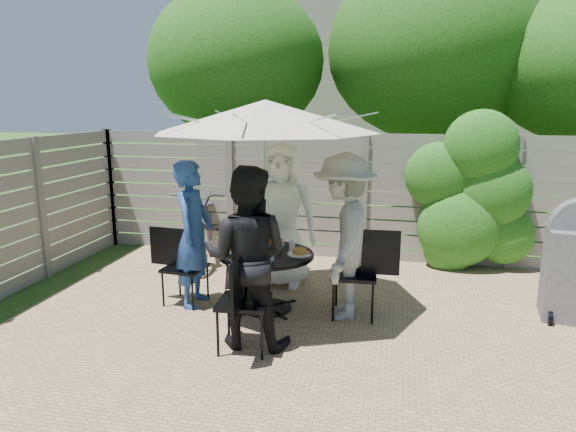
% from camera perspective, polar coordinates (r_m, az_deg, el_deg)
% --- Properties ---
extents(backyard_envelope, '(60.00, 60.00, 5.00)m').
position_cam_1_polar(backyard_envelope, '(14.57, 11.07, 13.66)').
color(backyard_envelope, '#285219').
rests_on(backyard_envelope, ground).
extents(patio_table, '(1.04, 1.04, 0.66)m').
position_cam_1_polar(patio_table, '(5.65, -2.35, -6.07)').
color(patio_table, black).
rests_on(patio_table, ground).
extents(umbrella, '(2.43, 2.43, 2.29)m').
position_cam_1_polar(umbrella, '(5.35, -2.52, 11.01)').
color(umbrella, silver).
rests_on(umbrella, ground).
extents(chair_back, '(0.41, 0.61, 0.84)m').
position_cam_1_polar(chair_back, '(6.61, -0.47, -5.16)').
color(chair_back, black).
rests_on(chair_back, ground).
extents(person_back, '(0.90, 0.60, 1.80)m').
position_cam_1_polar(person_back, '(6.31, -0.71, 0.06)').
color(person_back, white).
rests_on(person_back, ground).
extents(chair_left, '(0.66, 0.47, 0.88)m').
position_cam_1_polar(chair_left, '(5.99, -11.44, -7.18)').
color(chair_left, black).
rests_on(chair_left, ground).
extents(person_left, '(0.41, 0.61, 1.65)m').
position_cam_1_polar(person_left, '(5.78, -10.44, -2.06)').
color(person_left, '#21438F').
rests_on(person_left, ground).
extents(chair_front, '(0.50, 0.71, 0.96)m').
position_cam_1_polar(chair_front, '(4.84, -4.93, -11.58)').
color(chair_front, black).
rests_on(chair_front, ground).
extents(person_front, '(0.85, 0.68, 1.72)m').
position_cam_1_polar(person_front, '(4.76, -4.63, -4.65)').
color(person_front, black).
rests_on(person_front, ground).
extents(chair_right, '(0.71, 0.49, 0.97)m').
position_cam_1_polar(chair_right, '(5.58, 7.49, -8.25)').
color(chair_right, black).
rests_on(chair_right, ground).
extents(person_right, '(0.69, 1.16, 1.77)m').
position_cam_1_polar(person_right, '(5.41, 6.22, -2.32)').
color(person_right, '#989894').
rests_on(person_right, ground).
extents(plate_back, '(0.26, 0.26, 0.06)m').
position_cam_1_polar(plate_back, '(5.92, -1.60, -2.91)').
color(plate_back, white).
rests_on(plate_back, patio_table).
extents(plate_left, '(0.26, 0.26, 0.06)m').
position_cam_1_polar(plate_left, '(5.67, -5.93, -3.67)').
color(plate_left, white).
rests_on(plate_left, patio_table).
extents(plate_front, '(0.26, 0.26, 0.06)m').
position_cam_1_polar(plate_front, '(5.24, -3.25, -4.97)').
color(plate_front, white).
rests_on(plate_front, patio_table).
extents(plate_right, '(0.26, 0.26, 0.06)m').
position_cam_1_polar(plate_right, '(5.51, 1.28, -4.07)').
color(plate_right, white).
rests_on(plate_right, patio_table).
extents(glass_back, '(0.07, 0.07, 0.14)m').
position_cam_1_polar(glass_back, '(5.83, -2.82, -2.69)').
color(glass_back, silver).
rests_on(glass_back, patio_table).
extents(glass_left, '(0.07, 0.07, 0.14)m').
position_cam_1_polar(glass_left, '(5.53, -5.25, -3.57)').
color(glass_left, silver).
rests_on(glass_left, patio_table).
extents(glass_front, '(0.07, 0.07, 0.14)m').
position_cam_1_polar(glass_front, '(5.30, -1.90, -4.24)').
color(glass_front, silver).
rests_on(glass_front, patio_table).
extents(glass_right, '(0.07, 0.07, 0.14)m').
position_cam_1_polar(glass_right, '(5.61, 0.45, -3.27)').
color(glass_right, silver).
rests_on(glass_right, patio_table).
extents(syrup_jug, '(0.09, 0.09, 0.16)m').
position_cam_1_polar(syrup_jug, '(5.62, -2.86, -3.16)').
color(syrup_jug, '#59280C').
rests_on(syrup_jug, patio_table).
extents(coffee_cup, '(0.08, 0.08, 0.12)m').
position_cam_1_polar(coffee_cup, '(5.75, -0.92, -2.98)').
color(coffee_cup, '#C6B293').
rests_on(coffee_cup, patio_table).
extents(bicycle, '(1.13, 2.15, 1.07)m').
position_cam_1_polar(bicycle, '(7.59, -9.14, -0.75)').
color(bicycle, '#333338').
rests_on(bicycle, ground).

